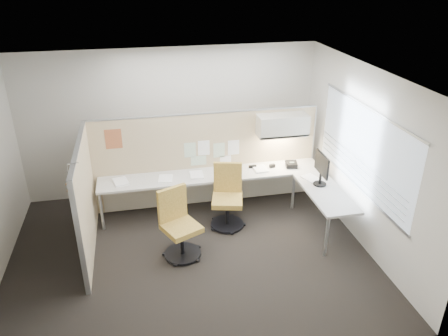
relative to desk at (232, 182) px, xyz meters
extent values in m
cube|color=black|center=(-0.93, -1.13, -0.61)|extent=(5.50, 4.50, 0.01)
cube|color=white|center=(-0.93, -1.13, 2.20)|extent=(5.50, 4.50, 0.01)
cube|color=beige|center=(-0.93, 1.12, 0.80)|extent=(5.50, 0.02, 2.80)
cube|color=beige|center=(-0.93, -3.38, 0.80)|extent=(5.50, 0.02, 2.80)
cube|color=beige|center=(1.82, -1.13, 0.80)|extent=(0.02, 4.50, 2.80)
cube|color=#A4B1BF|center=(1.79, -1.13, 0.95)|extent=(0.01, 2.80, 1.30)
cube|color=tan|center=(-0.38, 0.47, 0.27)|extent=(4.10, 0.06, 1.75)
cube|color=tan|center=(-2.43, -0.63, 0.27)|extent=(0.06, 2.20, 1.75)
cube|color=beige|center=(-0.33, 0.14, 0.11)|extent=(4.00, 0.60, 0.04)
cube|color=beige|center=(1.37, -0.89, 0.11)|extent=(0.60, 1.47, 0.04)
cube|color=beige|center=(-0.33, 0.41, -0.26)|extent=(3.90, 0.02, 0.64)
cylinder|color=#A5A8AA|center=(-2.28, -0.11, -0.26)|extent=(0.05, 0.05, 0.69)
cylinder|color=#A5A8AA|center=(1.12, -1.58, -0.26)|extent=(0.05, 0.05, 0.69)
cylinder|color=#A5A8AA|center=(1.12, -0.11, -0.26)|extent=(0.05, 0.05, 0.69)
cube|color=beige|center=(0.97, 0.26, 0.91)|extent=(0.90, 0.36, 0.38)
cube|color=#FFEABF|center=(0.97, 0.26, 0.70)|extent=(0.60, 0.06, 0.02)
cube|color=#8CBF8C|center=(-0.68, 0.44, 0.50)|extent=(0.21, 0.00, 0.28)
cube|color=white|center=(-0.43, 0.44, 0.52)|extent=(0.21, 0.00, 0.28)
cube|color=#8CBF8C|center=(-0.15, 0.44, 0.45)|extent=(0.21, 0.00, 0.28)
cube|color=white|center=(0.12, 0.44, 0.48)|extent=(0.21, 0.00, 0.28)
cube|color=#8CBF8C|center=(-0.53, 0.44, 0.28)|extent=(0.28, 0.00, 0.18)
cube|color=white|center=(-0.03, 0.44, 0.26)|extent=(0.21, 0.00, 0.14)
cube|color=orange|center=(-1.98, 0.44, 0.82)|extent=(0.28, 0.00, 0.35)
cylinder|color=black|center=(-1.05, -1.12, -0.57)|extent=(0.57, 0.57, 0.03)
cylinder|color=black|center=(-1.05, -1.12, -0.35)|extent=(0.07, 0.07, 0.44)
cube|color=#E8BD56|center=(-1.05, -1.12, -0.10)|extent=(0.67, 0.67, 0.09)
cube|color=#E8BD56|center=(-1.15, -0.90, 0.22)|extent=(0.47, 0.26, 0.55)
cylinder|color=black|center=(-0.19, -0.44, -0.57)|extent=(0.57, 0.57, 0.03)
cylinder|color=black|center=(-0.19, -0.44, -0.35)|extent=(0.07, 0.07, 0.44)
cube|color=#E8BD56|center=(-0.19, -0.44, -0.10)|extent=(0.61, 0.61, 0.09)
cube|color=#E8BD56|center=(-0.13, -0.21, 0.22)|extent=(0.48, 0.18, 0.55)
cylinder|color=black|center=(1.37, -0.63, 0.14)|extent=(0.22, 0.22, 0.02)
cylinder|color=black|center=(1.37, -0.63, 0.24)|extent=(0.04, 0.04, 0.20)
cube|color=black|center=(1.37, -0.63, 0.51)|extent=(0.05, 0.53, 0.35)
cube|color=black|center=(1.37, -0.63, 0.51)|extent=(0.02, 0.49, 0.31)
cube|color=black|center=(1.14, 0.12, 0.18)|extent=(0.23, 0.22, 0.12)
cylinder|color=black|center=(1.05, 0.14, 0.21)|extent=(0.06, 0.17, 0.04)
cube|color=black|center=(0.43, 0.24, 0.15)|extent=(0.14, 0.04, 0.05)
cube|color=black|center=(0.79, 0.19, 0.16)|extent=(0.11, 0.08, 0.06)
cube|color=silver|center=(-2.43, -1.25, 1.17)|extent=(0.14, 0.02, 0.02)
cylinder|color=silver|center=(-2.50, -1.25, 1.09)|extent=(0.02, 0.02, 0.14)
cube|color=#AD7F4C|center=(-2.50, -1.25, 0.96)|extent=(0.02, 0.40, 0.12)
cube|color=#AD7F4C|center=(-2.53, -1.22, 0.92)|extent=(0.02, 0.40, 0.12)
cube|color=#91929B|center=(-2.51, -1.30, 0.37)|extent=(0.01, 0.07, 1.01)
cube|color=white|center=(-1.93, 0.15, 0.14)|extent=(0.30, 0.35, 0.03)
cube|color=white|center=(-1.17, 0.12, 0.14)|extent=(0.27, 0.33, 0.02)
cube|color=white|center=(-0.62, 0.13, 0.14)|extent=(0.25, 0.31, 0.03)
cube|color=white|center=(-0.04, 0.14, 0.14)|extent=(0.24, 0.31, 0.02)
cube|color=white|center=(0.55, 0.14, 0.14)|extent=(0.24, 0.31, 0.03)
cube|color=white|center=(1.31, -0.39, 0.14)|extent=(0.32, 0.36, 0.02)
camera|label=1|loc=(-1.57, -6.69, 3.57)|focal=35.00mm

